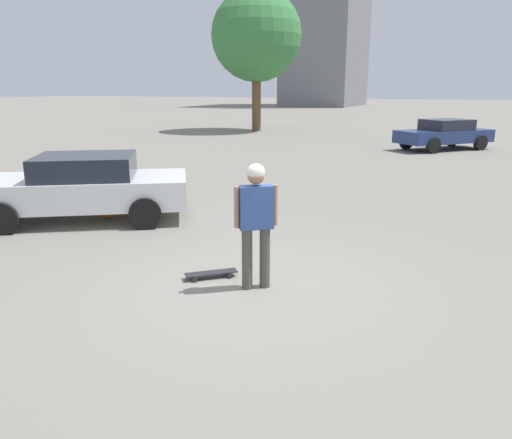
{
  "coord_description": "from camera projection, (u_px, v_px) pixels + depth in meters",
  "views": [
    {
      "loc": [
        6.04,
        2.77,
        2.79
      ],
      "look_at": [
        0.0,
        0.0,
        1.01
      ],
      "focal_mm": 35.0,
      "sensor_mm": 36.0,
      "label": 1
    }
  ],
  "objects": [
    {
      "name": "car_parked_far",
      "position": [
        444.0,
        134.0,
        22.4
      ],
      "size": [
        4.44,
        4.19,
        1.35
      ],
      "rotation": [
        0.0,
        0.0,
        -0.72
      ],
      "color": "navy",
      "rests_on": "ground_plane"
    },
    {
      "name": "ground_plane",
      "position": [
        256.0,
        287.0,
        7.14
      ],
      "size": [
        220.0,
        220.0,
        0.0
      ],
      "primitive_type": "plane",
      "color": "gray"
    },
    {
      "name": "person",
      "position": [
        256.0,
        215.0,
        6.86
      ],
      "size": [
        0.45,
        0.5,
        1.79
      ],
      "rotation": [
        0.0,
        0.0,
        2.24
      ],
      "color": "#4C4742",
      "rests_on": "ground_plane"
    },
    {
      "name": "skateboard",
      "position": [
        211.0,
        273.0,
        7.47
      ],
      "size": [
        0.66,
        0.71,
        0.09
      ],
      "rotation": [
        0.0,
        0.0,
        -0.84
      ],
      "color": "#232328",
      "rests_on": "ground_plane"
    },
    {
      "name": "traffic_cone",
      "position": [
        108.0,
        205.0,
        11.05
      ],
      "size": [
        0.34,
        0.34,
        0.46
      ],
      "color": "orange",
      "rests_on": "ground_plane"
    },
    {
      "name": "tree_distant",
      "position": [
        256.0,
        36.0,
        30.59
      ],
      "size": [
        5.56,
        5.56,
        8.57
      ],
      "color": "brown",
      "rests_on": "ground_plane"
    },
    {
      "name": "building_block_distant",
      "position": [
        327.0,
        9.0,
        69.88
      ],
      "size": [
        13.39,
        9.53,
        26.36
      ],
      "color": "slate",
      "rests_on": "ground_plane"
    },
    {
      "name": "car_parked_near",
      "position": [
        83.0,
        186.0,
        10.57
      ],
      "size": [
        3.93,
        4.68,
        1.39
      ],
      "rotation": [
        0.0,
        0.0,
        -1.0
      ],
      "color": "silver",
      "rests_on": "ground_plane"
    }
  ]
}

